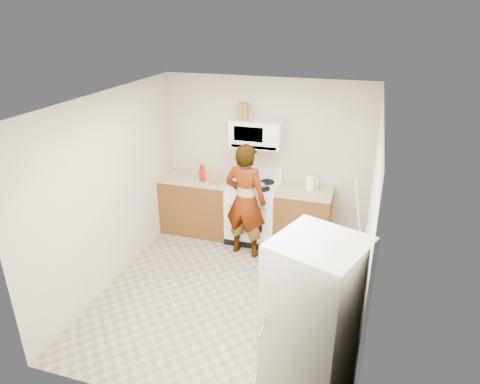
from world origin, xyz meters
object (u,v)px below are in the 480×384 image
at_px(gas_range, 254,211).
at_px(fridge, 313,326).
at_px(microwave, 257,133).
at_px(saucepan, 249,174).
at_px(kettle, 310,183).
at_px(person, 245,201).

height_order(gas_range, fridge, fridge).
xyz_separation_m(microwave, saucepan, (-0.14, 0.05, -0.68)).
relative_size(fridge, kettle, 9.31).
relative_size(microwave, fridge, 0.45).
height_order(person, fridge, person).
relative_size(person, saucepan, 7.12).
height_order(fridge, saucepan, fridge).
relative_size(microwave, saucepan, 3.16).
relative_size(person, fridge, 1.01).
bearing_deg(saucepan, kettle, -4.97).
xyz_separation_m(fridge, saucepan, (-1.45, 2.99, 0.17)).
height_order(person, saucepan, person).
bearing_deg(gas_range, saucepan, 127.88).
distance_m(microwave, fridge, 3.33).
bearing_deg(microwave, fridge, -65.85).
bearing_deg(kettle, person, -134.79).
height_order(microwave, saucepan, microwave).
relative_size(microwave, kettle, 4.16).
bearing_deg(kettle, fridge, -68.79).
bearing_deg(person, gas_range, -81.96).
xyz_separation_m(person, fridge, (1.32, -2.35, -0.01)).
relative_size(fridge, saucepan, 7.07).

